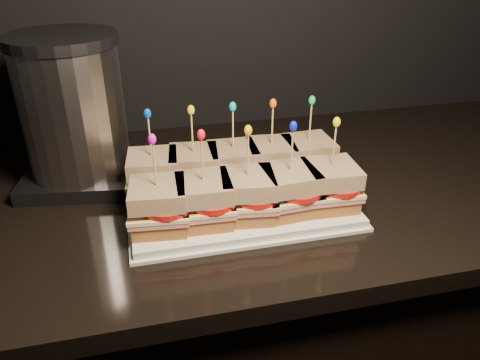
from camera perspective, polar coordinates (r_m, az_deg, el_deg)
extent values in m
cube|color=black|center=(1.29, 14.43, -18.17)|extent=(2.34, 0.61, 0.91)
cube|color=black|center=(1.01, 17.64, 0.67)|extent=(2.38, 0.65, 0.03)
cube|color=silver|center=(0.81, 0.00, -2.84)|extent=(0.37, 0.23, 0.02)
cube|color=silver|center=(0.82, 0.00, -3.20)|extent=(0.38, 0.24, 0.01)
cube|color=brown|center=(0.83, -10.33, -0.93)|extent=(0.09, 0.09, 0.02)
cube|color=#CD6764|center=(0.83, -10.42, 0.00)|extent=(0.10, 0.09, 0.01)
cube|color=beige|center=(0.82, -10.46, 0.43)|extent=(0.10, 0.10, 0.01)
cylinder|color=red|center=(0.81, -9.64, 0.79)|extent=(0.08, 0.08, 0.01)
cube|color=#532A11|center=(0.81, -10.62, 2.06)|extent=(0.09, 0.09, 0.03)
cylinder|color=tan|center=(0.79, -10.91, 4.91)|extent=(0.00, 0.00, 0.09)
ellipsoid|color=#0540CE|center=(0.78, -11.21, 7.96)|extent=(0.01, 0.01, 0.02)
cube|color=brown|center=(0.84, -5.53, -0.39)|extent=(0.09, 0.09, 0.02)
cube|color=#CD6764|center=(0.83, -5.58, 0.54)|extent=(0.10, 0.10, 0.01)
cube|color=beige|center=(0.83, -5.60, 0.96)|extent=(0.10, 0.10, 0.01)
cylinder|color=red|center=(0.82, -4.74, 1.33)|extent=(0.08, 0.08, 0.01)
cube|color=#532A11|center=(0.82, -5.69, 2.59)|extent=(0.09, 0.09, 0.03)
cylinder|color=tan|center=(0.80, -5.84, 5.45)|extent=(0.00, 0.00, 0.09)
ellipsoid|color=yellow|center=(0.78, -6.00, 8.49)|extent=(0.01, 0.01, 0.02)
cube|color=brown|center=(0.85, -0.82, 0.14)|extent=(0.08, 0.08, 0.02)
cube|color=#CD6764|center=(0.84, -0.83, 1.06)|extent=(0.09, 0.09, 0.01)
cube|color=beige|center=(0.84, -0.83, 1.49)|extent=(0.09, 0.09, 0.01)
cylinder|color=red|center=(0.83, 0.06, 1.85)|extent=(0.08, 0.08, 0.01)
cube|color=#532A11|center=(0.83, -0.84, 3.10)|extent=(0.09, 0.09, 0.03)
cylinder|color=tan|center=(0.81, -0.86, 5.93)|extent=(0.00, 0.00, 0.09)
ellipsoid|color=#0EA6B4|center=(0.79, -0.89, 8.94)|extent=(0.01, 0.01, 0.02)
cube|color=brown|center=(0.86, 3.75, 0.66)|extent=(0.09, 0.09, 0.02)
cube|color=#CD6764|center=(0.86, 3.78, 1.56)|extent=(0.10, 0.10, 0.01)
cube|color=beige|center=(0.85, 3.79, 1.98)|extent=(0.10, 0.10, 0.01)
cylinder|color=red|center=(0.85, 4.70, 2.34)|extent=(0.08, 0.08, 0.01)
cube|color=#532A11|center=(0.84, 3.85, 3.57)|extent=(0.09, 0.09, 0.03)
cylinder|color=tan|center=(0.82, 3.95, 6.35)|extent=(0.00, 0.00, 0.09)
ellipsoid|color=#FC5D09|center=(0.81, 4.06, 9.30)|extent=(0.01, 0.01, 0.02)
cube|color=brown|center=(0.89, 8.12, 1.15)|extent=(0.08, 0.08, 0.02)
cube|color=#CD6764|center=(0.88, 8.19, 2.03)|extent=(0.09, 0.09, 0.01)
cube|color=beige|center=(0.88, 8.22, 2.44)|extent=(0.09, 0.09, 0.01)
cylinder|color=red|center=(0.87, 9.13, 2.79)|extent=(0.08, 0.08, 0.01)
cube|color=#532A11|center=(0.86, 8.34, 4.00)|extent=(0.09, 0.09, 0.03)
cylinder|color=tan|center=(0.85, 8.55, 6.72)|extent=(0.00, 0.00, 0.09)
ellipsoid|color=green|center=(0.83, 8.78, 9.59)|extent=(0.01, 0.01, 0.02)
cube|color=brown|center=(0.74, -9.73, -4.84)|extent=(0.09, 0.09, 0.02)
cube|color=#CD6764|center=(0.73, -9.82, -3.84)|extent=(0.10, 0.10, 0.01)
cube|color=beige|center=(0.73, -9.87, -3.38)|extent=(0.10, 0.10, 0.01)
cylinder|color=red|center=(0.72, -8.93, -3.02)|extent=(0.08, 0.08, 0.01)
cube|color=#532A11|center=(0.72, -10.04, -1.61)|extent=(0.09, 0.09, 0.03)
cylinder|color=tan|center=(0.70, -10.35, 1.53)|extent=(0.00, 0.00, 0.09)
ellipsoid|color=#CB12B4|center=(0.68, -10.68, 4.92)|extent=(0.01, 0.01, 0.02)
cube|color=brown|center=(0.75, -4.34, -4.21)|extent=(0.09, 0.09, 0.02)
cube|color=#CD6764|center=(0.74, -4.38, -3.21)|extent=(0.09, 0.09, 0.01)
cube|color=beige|center=(0.74, -4.40, -2.75)|extent=(0.10, 0.09, 0.01)
cylinder|color=red|center=(0.73, -3.42, -2.38)|extent=(0.08, 0.08, 0.01)
cube|color=#532A11|center=(0.72, -4.48, -0.98)|extent=(0.09, 0.09, 0.03)
cylinder|color=tan|center=(0.70, -4.62, 2.16)|extent=(0.00, 0.00, 0.09)
ellipsoid|color=red|center=(0.68, -4.76, 5.54)|extent=(0.01, 0.01, 0.02)
cube|color=brown|center=(0.76, 0.92, -3.56)|extent=(0.09, 0.09, 0.02)
cube|color=#CD6764|center=(0.75, 0.92, -2.57)|extent=(0.10, 0.10, 0.01)
cube|color=beige|center=(0.75, 0.93, -2.11)|extent=(0.10, 0.10, 0.01)
cylinder|color=red|center=(0.74, 1.95, -1.73)|extent=(0.08, 0.08, 0.01)
cube|color=#532A11|center=(0.73, 0.95, -0.35)|extent=(0.09, 0.09, 0.03)
cylinder|color=tan|center=(0.71, 0.97, 2.75)|extent=(0.00, 0.00, 0.09)
ellipsoid|color=#F4B010|center=(0.70, 1.00, 6.08)|extent=(0.01, 0.01, 0.02)
cube|color=brown|center=(0.78, 5.97, -2.90)|extent=(0.09, 0.09, 0.02)
cube|color=#CD6764|center=(0.77, 6.02, -1.92)|extent=(0.10, 0.09, 0.01)
cube|color=beige|center=(0.77, 6.05, -1.47)|extent=(0.10, 0.09, 0.01)
cylinder|color=red|center=(0.76, 7.08, -1.10)|extent=(0.08, 0.08, 0.01)
cube|color=#532A11|center=(0.75, 6.15, 0.25)|extent=(0.09, 0.09, 0.03)
cylinder|color=tan|center=(0.73, 6.33, 3.29)|extent=(0.00, 0.00, 0.09)
ellipsoid|color=#091CCD|center=(0.72, 6.52, 6.54)|extent=(0.01, 0.01, 0.02)
cube|color=brown|center=(0.80, 10.75, -2.25)|extent=(0.08, 0.08, 0.02)
cube|color=#CD6764|center=(0.79, 10.85, -1.30)|extent=(0.09, 0.09, 0.01)
cube|color=beige|center=(0.79, 10.89, -0.86)|extent=(0.10, 0.09, 0.01)
cylinder|color=red|center=(0.79, 11.91, -0.50)|extent=(0.08, 0.08, 0.01)
cube|color=#532A11|center=(0.78, 11.07, 0.82)|extent=(0.09, 0.09, 0.03)
cylinder|color=tan|center=(0.76, 11.38, 3.77)|extent=(0.00, 0.00, 0.09)
ellipsoid|color=yellow|center=(0.74, 11.71, 6.92)|extent=(0.01, 0.01, 0.02)
cube|color=#262628|center=(0.94, -18.37, 0.62)|extent=(0.24, 0.21, 0.03)
cylinder|color=silver|center=(0.89, -19.64, 7.96)|extent=(0.18, 0.18, 0.23)
cylinder|color=#262628|center=(0.86, -21.04, 15.72)|extent=(0.19, 0.19, 0.02)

